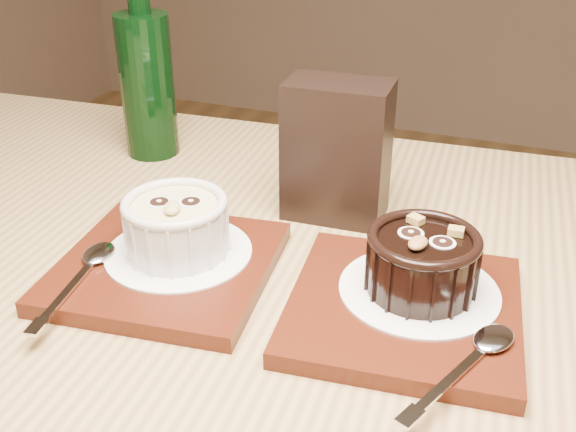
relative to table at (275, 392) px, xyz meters
name	(u,v)px	position (x,y,z in m)	size (l,w,h in m)	color
table	(275,392)	(0.00, 0.00, 0.00)	(1.25, 0.88, 0.75)	olive
tray_left	(167,266)	(-0.11, 0.01, 0.10)	(0.18, 0.18, 0.01)	#46180B
doily_left	(179,252)	(-0.10, 0.03, 0.11)	(0.13, 0.13, 0.00)	white
ramekin_white	(176,223)	(-0.10, 0.03, 0.14)	(0.09, 0.09, 0.05)	silver
spoon_left	(80,274)	(-0.16, -0.04, 0.11)	(0.03, 0.13, 0.01)	silver
tray_right	(403,309)	(0.10, 0.03, 0.10)	(0.18, 0.18, 0.01)	#46180B
doily_right	(419,290)	(0.11, 0.05, 0.11)	(0.13, 0.13, 0.00)	white
ramekin_dark	(422,260)	(0.11, 0.05, 0.14)	(0.09, 0.09, 0.05)	black
spoon_right	(469,361)	(0.16, -0.03, 0.11)	(0.03, 0.13, 0.01)	silver
condiment_stand	(337,151)	(0.00, 0.17, 0.16)	(0.10, 0.06, 0.14)	black
green_bottle	(147,80)	(-0.26, 0.25, 0.18)	(0.06, 0.06, 0.24)	black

